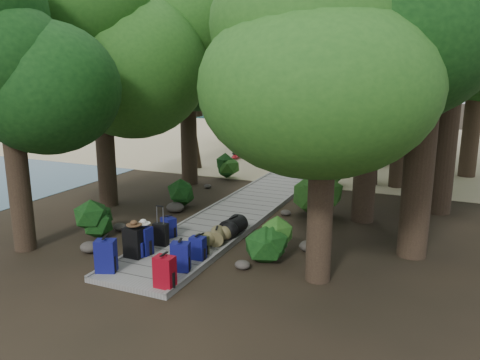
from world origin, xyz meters
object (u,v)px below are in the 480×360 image
at_px(backpack_right_a, 165,270).
at_px(sun_lounger, 380,159).
at_px(backpack_left_c, 143,239).
at_px(duffel_right_khaki, 217,236).
at_px(backpack_right_b, 181,255).
at_px(backpack_right_c, 198,247).
at_px(kayak, 237,155).
at_px(suitcase_on_boardwalk, 161,234).
at_px(lone_suitcase_on_sand, 312,163).
at_px(backpack_right_d, 201,244).
at_px(backpack_left_a, 106,254).
at_px(backpack_left_b, 134,241).
at_px(backpack_left_d, 169,226).
at_px(duffel_right_black, 234,226).

xyz_separation_m(backpack_right_a, sun_lounger, (2.23, 14.96, -0.16)).
distance_m(backpack_left_c, duffel_right_khaki, 1.83).
bearing_deg(backpack_right_b, backpack_right_c, 71.17).
bearing_deg(kayak, sun_lounger, -2.80).
distance_m(suitcase_on_boardwalk, lone_suitcase_on_sand, 10.83).
bearing_deg(suitcase_on_boardwalk, backpack_right_a, -59.41).
relative_size(duffel_right_khaki, sun_lounger, 0.31).
bearing_deg(backpack_left_c, backpack_right_d, 30.17).
relative_size(duffel_right_khaki, lone_suitcase_on_sand, 0.95).
xyz_separation_m(backpack_left_a, duffel_right_khaki, (1.41, 2.46, -0.20)).
relative_size(backpack_left_b, sun_lounger, 0.43).
bearing_deg(backpack_right_c, backpack_right_b, -94.20).
distance_m(backpack_right_a, kayak, 14.86).
height_order(backpack_left_d, backpack_right_b, backpack_right_b).
relative_size(backpack_right_d, kayak, 0.15).
relative_size(duffel_right_khaki, duffel_right_black, 0.80).
bearing_deg(backpack_right_b, lone_suitcase_on_sand, 74.53).
height_order(backpack_left_d, suitcase_on_boardwalk, same).
height_order(backpack_right_d, kayak, backpack_right_d).
distance_m(backpack_left_c, backpack_left_d, 1.28).
xyz_separation_m(backpack_right_b, sun_lounger, (2.34, 14.17, -0.16)).
bearing_deg(suitcase_on_boardwalk, lone_suitcase_on_sand, 80.78).
xyz_separation_m(backpack_right_c, suitcase_on_boardwalk, (-1.25, 0.41, -0.01)).
bearing_deg(duffel_right_black, kayak, 123.85).
distance_m(backpack_left_d, backpack_right_d, 1.53).
bearing_deg(backpack_right_d, sun_lounger, 92.70).
height_order(backpack_left_a, suitcase_on_boardwalk, backpack_left_a).
distance_m(backpack_left_c, sun_lounger, 14.17).
relative_size(backpack_right_c, duffel_right_khaki, 1.02).
bearing_deg(backpack_right_a, backpack_right_c, 93.05).
height_order(backpack_right_a, kayak, backpack_right_a).
xyz_separation_m(backpack_left_c, backpack_right_a, (1.40, -1.27, -0.02)).
distance_m(backpack_right_b, backpack_right_d, 1.02).
bearing_deg(backpack_left_c, backpack_right_b, -13.48).
bearing_deg(kayak, duffel_right_khaki, -78.29).
xyz_separation_m(backpack_left_a, duffel_right_black, (1.51, 3.24, -0.17)).
bearing_deg(backpack_left_a, duffel_right_black, 43.79).
relative_size(backpack_right_c, lone_suitcase_on_sand, 0.97).
bearing_deg(suitcase_on_boardwalk, backpack_left_d, 100.53).
xyz_separation_m(backpack_right_c, lone_suitcase_on_sand, (-0.32, 11.19, -0.09)).
xyz_separation_m(backpack_left_c, backpack_right_c, (1.31, 0.24, -0.08)).
bearing_deg(backpack_left_d, duffel_right_black, 52.38).
distance_m(backpack_left_d, sun_lounger, 12.97).
distance_m(backpack_right_c, duffel_right_black, 1.85).
bearing_deg(lone_suitcase_on_sand, backpack_right_c, -75.14).
height_order(backpack_right_d, lone_suitcase_on_sand, lone_suitcase_on_sand).
bearing_deg(backpack_right_d, kayak, 123.32).
xyz_separation_m(backpack_right_d, sun_lounger, (2.39, 13.15, -0.05)).
relative_size(backpack_left_c, sun_lounger, 0.41).
bearing_deg(sun_lounger, backpack_left_a, -90.68).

